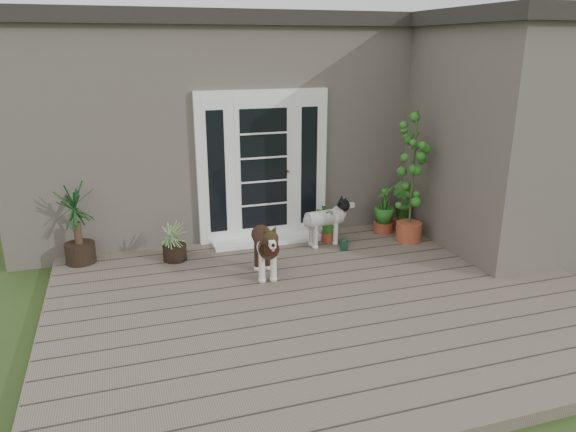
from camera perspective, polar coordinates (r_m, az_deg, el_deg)
name	(u,v)px	position (r m, az deg, el deg)	size (l,w,h in m)	color
deck	(333,304)	(6.15, 4.80, -9.30)	(6.20, 4.60, 0.12)	#6B5B4C
house_main	(243,122)	(9.62, -4.79, 9.95)	(7.40, 4.00, 3.10)	#665E54
roof_main	(241,23)	(9.54, -5.06, 19.82)	(7.60, 4.20, 0.20)	#2D2826
house_wing	(499,143)	(8.05, 21.54, 7.25)	(1.60, 2.40, 3.10)	#665E54
roof_wing	(514,17)	(7.95, 22.95, 18.99)	(1.80, 2.60, 0.20)	#2D2826
door_unit	(263,166)	(7.67, -2.66, 5.30)	(1.90, 0.14, 2.15)	white
door_step	(268,240)	(7.79, -2.17, -2.57)	(1.60, 0.40, 0.05)	white
brindle_dog	(265,251)	(6.55, -2.48, -3.75)	(0.34, 0.79, 0.66)	#3A2115
white_dog	(324,225)	(7.57, 3.85, -1.01)	(0.31, 0.71, 0.60)	white
spider_plant	(174,240)	(7.20, -12.06, -2.53)	(0.52, 0.52, 0.56)	#89A867
yucca	(77,225)	(7.40, -21.59, -0.85)	(0.73, 0.73, 1.05)	#143311
herb_a	(330,224)	(7.73, 4.49, -0.81)	(0.43, 0.43, 0.55)	#185619
herb_b	(401,213)	(8.40, 11.97, 0.31)	(0.35, 0.35, 0.53)	#164E17
herb_c	(384,214)	(8.21, 10.20, 0.26)	(0.38, 0.38, 0.60)	#23631C
sapling	(413,175)	(7.75, 13.15, 4.23)	(0.57, 0.57, 1.95)	#1C6322
clog_left	(274,241)	(7.69, -1.52, -2.70)	(0.12, 0.26, 0.08)	black
clog_right	(344,245)	(7.59, 5.99, -3.05)	(0.14, 0.30, 0.09)	#14331D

